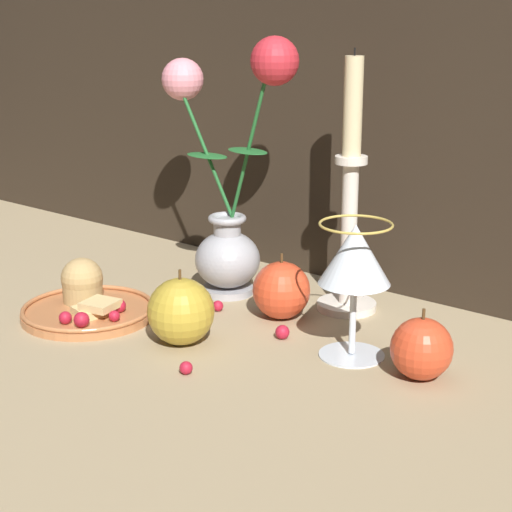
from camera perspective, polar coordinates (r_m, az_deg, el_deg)
The scene contains 11 objects.
ground_plane at distance 1.07m, azimuth -1.27°, elevation -5.46°, with size 2.40×2.40×0.00m, color #9E8966.
vase at distance 1.19m, azimuth -1.83°, elevation 4.32°, with size 0.23×0.09×0.36m.
plate_with_pastries at distance 1.16m, azimuth -11.22°, elevation -2.98°, with size 0.18×0.18×0.07m.
wine_glass at distance 0.98m, azimuth 6.61°, elevation -0.25°, with size 0.09×0.09×0.16m.
candlestick at distance 1.13m, azimuth 6.26°, elevation 3.03°, with size 0.08×0.08×0.35m.
apple_beside_vase at distance 1.04m, azimuth -5.03°, elevation -3.70°, with size 0.08×0.08×0.09m.
apple_near_glass at distance 0.96m, azimuth 10.98°, elevation -6.09°, with size 0.07×0.07×0.08m.
apple_at_table_edge at distance 1.12m, azimuth 1.66°, elevation -2.29°, with size 0.08×0.08×0.09m.
berry_near_plate at distance 1.06m, azimuth 1.77°, elevation -5.09°, with size 0.02×0.02×0.02m, color #AD192D.
berry_front_center at distance 1.16m, azimuth -2.56°, elevation -3.34°, with size 0.01×0.01×0.01m, color #AD192D.
berry_by_glass_stem at distance 0.97m, azimuth -4.69°, elevation -7.44°, with size 0.02×0.02×0.02m, color #AD192D.
Camera 1 is at (0.64, -0.75, 0.40)m, focal length 60.00 mm.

